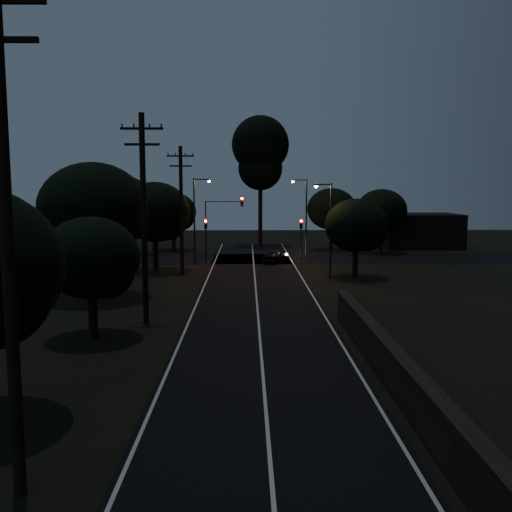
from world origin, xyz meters
name	(u,v)px	position (x,y,z in m)	size (l,w,h in m)	color
ground	(269,453)	(0.00, 0.00, 0.00)	(160.00, 160.00, 0.00)	black
road_surface	(255,276)	(0.00, 31.12, 0.01)	(60.00, 70.00, 0.03)	black
retaining_wall	(502,391)	(7.74, 3.00, 0.62)	(6.93, 26.00, 1.60)	black
utility_pole_near	(7,232)	(-6.00, -2.00, 6.25)	(2.20, 0.30, 12.00)	black
utility_pole_mid	(144,216)	(-6.00, 15.00, 5.74)	(2.20, 0.30, 11.00)	black
utility_pole_far	(181,208)	(-6.00, 32.00, 5.48)	(2.20, 0.30, 10.50)	black
tree_left_b	(94,260)	(-7.84, 11.91, 3.79)	(4.61, 4.61, 5.85)	black
tree_left_c	(97,211)	(-10.25, 21.86, 5.70)	(6.98, 6.98, 8.81)	black
tree_left_d	(157,213)	(-8.29, 33.88, 4.96)	(6.03, 6.03, 7.65)	black
tree_far_nw	(175,213)	(-8.82, 49.89, 4.27)	(5.21, 5.21, 6.60)	black
tree_far_w	(123,203)	(-13.76, 45.87, 5.51)	(6.65, 6.65, 8.48)	black
tree_far_ne	(333,210)	(9.20, 49.89, 4.57)	(5.59, 5.59, 7.07)	black
tree_far_e	(383,212)	(14.19, 46.89, 4.52)	(5.50, 5.50, 6.98)	black
tree_right_a	(358,227)	(8.18, 29.90, 4.09)	(4.96, 4.96, 6.31)	black
tall_pine	(260,152)	(1.00, 55.00, 11.35)	(6.93, 6.93, 15.74)	black
building_left	(82,230)	(-20.00, 52.00, 2.20)	(10.00, 8.00, 4.40)	black
building_right	(419,230)	(20.00, 53.00, 2.00)	(9.00, 7.00, 4.00)	black
signal_left	(206,232)	(-4.60, 39.99, 2.84)	(0.28, 0.35, 4.10)	black
signal_right	(301,232)	(4.60, 39.99, 2.84)	(0.28, 0.35, 4.10)	black
signal_mast	(223,217)	(-2.91, 39.99, 4.34)	(3.70, 0.35, 6.25)	black
streetlight_a	(196,215)	(-5.31, 38.00, 4.64)	(1.66, 0.26, 8.00)	black
streetlight_b	(304,212)	(5.31, 44.00, 4.64)	(1.66, 0.26, 8.00)	black
streetlight_c	(329,223)	(5.83, 30.00, 4.35)	(1.46, 0.26, 7.50)	black
car	(275,256)	(2.02, 39.13, 0.62)	(1.46, 3.62, 1.23)	black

